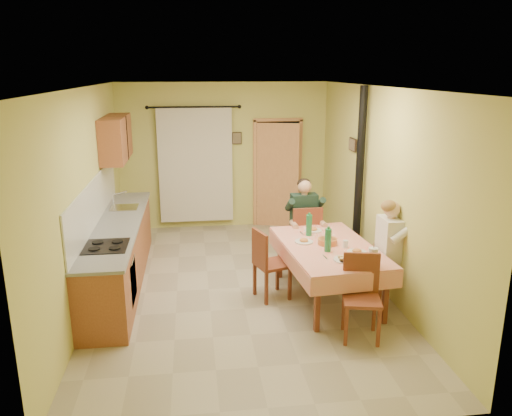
{
  "coord_description": "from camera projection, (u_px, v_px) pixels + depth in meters",
  "views": [
    {
      "loc": [
        -0.62,
        -6.56,
        3.02
      ],
      "look_at": [
        0.25,
        0.1,
        1.15
      ],
      "focal_mm": 35.0,
      "sensor_mm": 36.0,
      "label": 1
    }
  ],
  "objects": [
    {
      "name": "floor",
      "position": [
        240.0,
        288.0,
        7.15
      ],
      "size": [
        4.0,
        6.0,
        0.01
      ],
      "primitive_type": "cube",
      "color": "tan",
      "rests_on": "ground"
    },
    {
      "name": "room_shell",
      "position": [
        238.0,
        162.0,
        6.67
      ],
      "size": [
        4.04,
        6.04,
        2.82
      ],
      "color": "#D0CE6B",
      "rests_on": "ground"
    },
    {
      "name": "kitchen_run",
      "position": [
        119.0,
        252.0,
        7.19
      ],
      "size": [
        0.64,
        3.64,
        1.56
      ],
      "color": "brown",
      "rests_on": "ground"
    },
    {
      "name": "upper_cabinets",
      "position": [
        116.0,
        138.0,
        8.03
      ],
      "size": [
        0.35,
        1.4,
        0.7
      ],
      "primitive_type": "cube",
      "color": "brown",
      "rests_on": "room_shell"
    },
    {
      "name": "curtain",
      "position": [
        196.0,
        165.0,
        9.52
      ],
      "size": [
        1.7,
        0.07,
        2.22
      ],
      "color": "black",
      "rests_on": "ground"
    },
    {
      "name": "doorway",
      "position": [
        277.0,
        173.0,
        9.79
      ],
      "size": [
        0.96,
        0.28,
        2.15
      ],
      "color": "black",
      "rests_on": "ground"
    },
    {
      "name": "dining_table",
      "position": [
        328.0,
        272.0,
        6.73
      ],
      "size": [
        1.32,
        2.02,
        0.76
      ],
      "rotation": [
        0.0,
        0.0,
        0.09
      ],
      "color": "#ED917B",
      "rests_on": "ground"
    },
    {
      "name": "tableware",
      "position": [
        333.0,
        243.0,
        6.52
      ],
      "size": [
        0.83,
        1.59,
        0.33
      ],
      "color": "white",
      "rests_on": "dining_table"
    },
    {
      "name": "chair_far",
      "position": [
        304.0,
        250.0,
        7.82
      ],
      "size": [
        0.47,
        0.47,
        1.02
      ],
      "rotation": [
        0.0,
        0.0,
        0.04
      ],
      "color": "brown",
      "rests_on": "ground"
    },
    {
      "name": "chair_near",
      "position": [
        361.0,
        314.0,
        5.76
      ],
      "size": [
        0.5,
        0.5,
        0.98
      ],
      "rotation": [
        0.0,
        0.0,
        2.93
      ],
      "color": "brown",
      "rests_on": "ground"
    },
    {
      "name": "chair_right",
      "position": [
        389.0,
        282.0,
        6.64
      ],
      "size": [
        0.4,
        0.4,
        0.96
      ],
      "rotation": [
        0.0,
        0.0,
        1.58
      ],
      "color": "brown",
      "rests_on": "ground"
    },
    {
      "name": "chair_left",
      "position": [
        271.0,
        278.0,
        6.78
      ],
      "size": [
        0.52,
        0.52,
        0.97
      ],
      "rotation": [
        0.0,
        0.0,
        -1.25
      ],
      "color": "brown",
      "rests_on": "ground"
    },
    {
      "name": "man_far",
      "position": [
        304.0,
        214.0,
        7.67
      ],
      "size": [
        0.59,
        0.47,
        1.39
      ],
      "rotation": [
        0.0,
        0.0,
        0.04
      ],
      "color": "#192D23",
      "rests_on": "chair_far"
    },
    {
      "name": "man_right",
      "position": [
        391.0,
        240.0,
        6.48
      ],
      "size": [
        0.47,
        0.58,
        1.39
      ],
      "rotation": [
        0.0,
        0.0,
        1.58
      ],
      "color": "silver",
      "rests_on": "chair_right"
    },
    {
      "name": "stove_flue",
      "position": [
        358.0,
        204.0,
        7.69
      ],
      "size": [
        0.24,
        0.24,
        2.8
      ],
      "color": "black",
      "rests_on": "ground"
    },
    {
      "name": "picture_back",
      "position": [
        237.0,
        138.0,
        9.55
      ],
      "size": [
        0.19,
        0.03,
        0.23
      ],
      "primitive_type": "cube",
      "color": "black",
      "rests_on": "room_shell"
    },
    {
      "name": "picture_right",
      "position": [
        353.0,
        145.0,
        8.05
      ],
      "size": [
        0.03,
        0.31,
        0.21
      ],
      "primitive_type": "cube",
      "color": "brown",
      "rests_on": "room_shell"
    }
  ]
}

